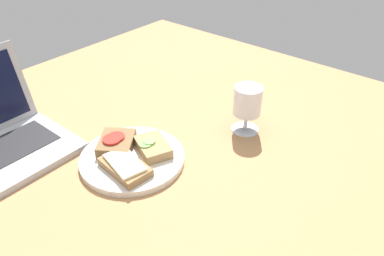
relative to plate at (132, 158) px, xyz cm
name	(u,v)px	position (x,y,z in cm)	size (l,w,h in cm)	color
wooden_table	(173,153)	(9.82, -3.95, -2.28)	(140.00, 140.00, 3.00)	#B27F51
plate	(132,158)	(0.00, 0.00, 0.00)	(24.50, 24.50, 1.55)	silver
sandwich_with_cheese	(125,166)	(-4.42, -2.64, 1.96)	(8.06, 12.59, 2.51)	#937047
sandwich_with_cucumber	(153,147)	(4.45, -2.47, 2.05)	(9.80, 11.28, 2.90)	#A88456
sandwich_with_tomato	(116,143)	(-0.12, 5.17, 2.22)	(12.21, 11.87, 3.17)	brown
wine_glass	(247,103)	(27.94, -13.24, 7.54)	(7.19, 7.19, 12.64)	white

